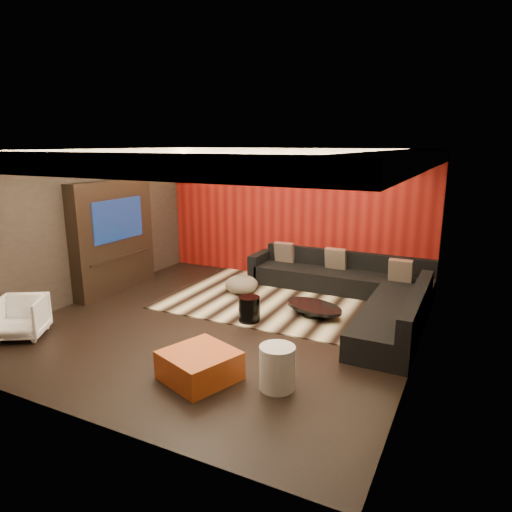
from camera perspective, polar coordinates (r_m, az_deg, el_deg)
The scene contains 26 objects.
floor at distance 7.62m, azimuth -4.07°, elevation -8.49°, with size 6.00×6.00×0.02m, color black.
ceiling at distance 7.05m, azimuth -4.47°, elevation 13.21°, with size 6.00×6.00×0.02m, color silver.
wall_back at distance 9.87m, azimuth 4.68°, elevation 5.17°, with size 6.00×0.02×2.80m, color black.
wall_left at distance 9.09m, azimuth -20.86°, elevation 3.55°, with size 0.02×6.00×2.80m, color black.
wall_right at distance 6.27m, azimuth 20.17°, elevation -0.72°, with size 0.02×6.00×2.80m, color black.
red_feature_wall at distance 9.84m, azimuth 4.59°, elevation 5.14°, with size 5.98×0.05×2.78m, color #6B0C0A.
soffit_back at distance 9.47m, azimuth 4.12°, elevation 12.66°, with size 6.00×0.60×0.22m, color silver.
soffit_front at distance 4.93m, azimuth -20.97°, elevation 10.68°, with size 6.00×0.60×0.22m, color silver.
soffit_left at distance 8.75m, azimuth -20.18°, elevation 11.76°, with size 0.60×4.80×0.22m, color silver.
soffit_right at distance 6.13m, azimuth 18.26°, elevation 11.35°, with size 0.60×4.80×0.22m, color silver.
cove_back at distance 9.16m, azimuth 3.28°, elevation 12.07°, with size 4.80×0.08×0.04m, color #FFD899.
cove_front at distance 5.17m, azimuth -18.11°, elevation 10.01°, with size 4.80×0.08×0.04m, color #FFD899.
cove_left at distance 8.51m, azimuth -18.52°, elevation 11.25°, with size 0.08×4.80×0.04m, color #FFD899.
cove_right at distance 6.19m, azimuth 15.04°, elevation 10.75°, with size 0.08×4.80×0.04m, color #FFD899.
tv_surround at distance 9.44m, azimuth -17.40°, elevation 2.33°, with size 0.30×2.00×2.20m, color black.
tv_screen at distance 9.28m, azimuth -16.84°, elevation 4.37°, with size 0.04×1.30×0.80m, color black.
tv_shelf at distance 9.42m, azimuth -16.52°, elevation -0.13°, with size 0.04×1.60×0.04m, color black.
rug at distance 8.73m, azimuth 2.77°, elevation -5.38°, with size 4.00×3.00×0.02m, color beige.
coffee_table at distance 7.93m, azimuth 7.25°, elevation -6.73°, with size 1.08×1.08×0.18m, color black.
drum_stool at distance 7.58m, azimuth -0.85°, elevation -6.64°, with size 0.36×0.36×0.42m, color black.
striped_pouf at distance 8.98m, azimuth -1.82°, elevation -3.56°, with size 0.64×0.64×0.35m, color #B6A48D.
white_side_table at distance 5.65m, azimuth 2.66°, elevation -13.75°, with size 0.43×0.43×0.54m, color silver.
orange_ottoman at distance 5.93m, azimuth -7.07°, elevation -13.40°, with size 0.82×0.82×0.36m, color #983913.
armchair at distance 7.86m, azimuth -27.32°, elevation -6.84°, with size 0.67×0.69×0.63m, color white.
sectional_sofa at distance 8.56m, azimuth 12.50°, elevation -4.32°, with size 3.65×3.50×0.75m.
throw_pillows at distance 9.28m, azimuth 10.10°, elevation -0.48°, with size 2.90×0.60×0.44m.
Camera 1 is at (3.60, -6.06, 2.89)m, focal length 32.00 mm.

